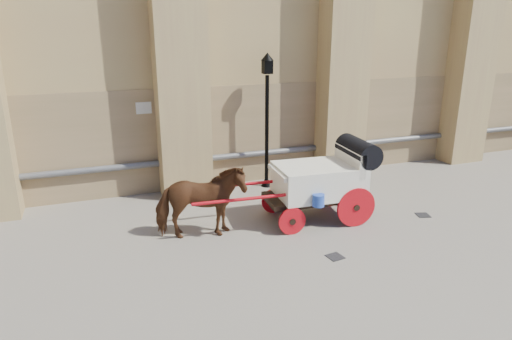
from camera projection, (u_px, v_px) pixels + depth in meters
name	position (u px, v px, depth m)	size (l,w,h in m)	color
ground	(263.00, 240.00, 10.40)	(90.00, 90.00, 0.00)	#70675C
horse	(200.00, 203.00, 10.26)	(0.92, 2.02, 1.71)	brown
carriage	(324.00, 178.00, 11.25)	(4.63, 1.68, 2.00)	black
street_lamp	(267.00, 117.00, 13.25)	(0.37, 0.37, 3.95)	black
drain_grate_near	(335.00, 257.00, 9.61)	(0.32, 0.32, 0.01)	black
drain_grate_far	(423.00, 215.00, 11.72)	(0.32, 0.32, 0.01)	black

